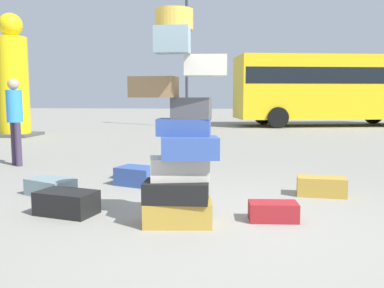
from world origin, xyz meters
name	(u,v)px	position (x,y,z in m)	size (l,w,h in m)	color
ground_plane	(214,227)	(0.00, 0.00, 0.00)	(80.00, 80.00, 0.00)	gray
suitcase_tower	(180,144)	(-0.37, 0.04, 0.87)	(1.02, 0.67, 2.23)	#B28C33
suitcase_tan_left_side	(321,186)	(1.39, 1.51, 0.13)	(0.65, 0.32, 0.26)	#B28C33
suitcase_slate_foreground_far	(51,187)	(-2.33, 1.14, 0.11)	(0.64, 0.40, 0.23)	gray
suitcase_black_upright_blue	(67,203)	(-1.73, 0.27, 0.14)	(0.67, 0.40, 0.27)	black
suitcase_slate_behind_tower	(134,173)	(-1.50, 2.48, 0.08)	(0.57, 0.36, 0.16)	gray
suitcase_maroon_right_side	(273,211)	(0.63, 0.28, 0.10)	(0.53, 0.28, 0.21)	maroon
suitcase_navy_white_trunk	(137,176)	(-1.30, 1.92, 0.14)	(0.59, 0.43, 0.28)	#334F99
person_bearded_onlooker	(15,114)	(-4.10, 3.41, 1.02)	(0.30, 0.30, 1.70)	#3F334C
yellow_dummy_statue	(13,82)	(-7.33, 9.11, 1.83)	(1.40, 1.40, 4.11)	yellow
parked_bus	(330,86)	(4.43, 15.35, 1.83)	(8.88, 4.06, 3.15)	yellow
lamp_post	(187,36)	(-1.98, 13.70, 3.92)	(0.36, 0.36, 5.99)	#333338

